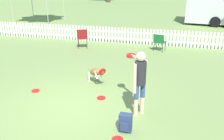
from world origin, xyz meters
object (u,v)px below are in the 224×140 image
(frisbee_near_dog, at_px, (36,91))
(folding_chair_blue_left, at_px, (159,41))
(backpack_on_grass, at_px, (125,123))
(folding_chair_center, at_px, (82,37))
(frisbee_midfield, at_px, (117,139))
(frisbee_near_handler, at_px, (101,98))
(leaping_dog, at_px, (96,72))
(handler_person, at_px, (139,76))

(frisbee_near_dog, xyz_separation_m, folding_chair_blue_left, (3.39, 5.07, 0.46))
(frisbee_near_dog, distance_m, folding_chair_blue_left, 6.12)
(backpack_on_grass, relative_size, folding_chair_center, 0.47)
(frisbee_near_dog, relative_size, frisbee_midfield, 1.00)
(frisbee_near_dog, relative_size, folding_chair_center, 0.27)
(frisbee_near_dog, bearing_deg, frisbee_near_handler, 0.48)
(leaping_dog, distance_m, folding_chair_blue_left, 4.48)
(leaping_dog, relative_size, folding_chair_blue_left, 1.08)
(frisbee_midfield, distance_m, folding_chair_center, 7.14)
(handler_person, bearing_deg, folding_chair_blue_left, 41.80)
(leaping_dog, xyz_separation_m, backpack_on_grass, (1.40, -2.32, -0.19))
(frisbee_near_dog, height_order, folding_chair_blue_left, folding_chair_blue_left)
(frisbee_midfield, relative_size, folding_chair_center, 0.27)
(handler_person, xyz_separation_m, backpack_on_grass, (-0.17, -0.84, -0.83))
(frisbee_near_handler, distance_m, folding_chair_blue_left, 5.24)
(frisbee_midfield, height_order, folding_chair_center, folding_chair_center)
(handler_person, distance_m, frisbee_near_dog, 3.42)
(frisbee_near_handler, bearing_deg, folding_chair_blue_left, 75.51)
(folding_chair_blue_left, relative_size, folding_chair_center, 0.85)
(leaping_dog, bearing_deg, backpack_on_grass, 74.70)
(folding_chair_center, bearing_deg, frisbee_near_dog, 73.61)
(frisbee_midfield, height_order, folding_chair_blue_left, folding_chair_blue_left)
(frisbee_near_handler, height_order, frisbee_near_dog, same)
(handler_person, height_order, frisbee_near_dog, handler_person)
(folding_chair_blue_left, bearing_deg, handler_person, 103.02)
(handler_person, bearing_deg, folding_chair_center, 76.47)
(frisbee_near_handler, relative_size, frisbee_near_dog, 1.00)
(leaping_dog, distance_m, frisbee_near_dog, 1.94)
(frisbee_near_handler, bearing_deg, frisbee_near_dog, -179.52)
(frisbee_near_dog, height_order, frisbee_midfield, same)
(handler_person, relative_size, leaping_dog, 1.93)
(leaping_dog, height_order, folding_chair_center, folding_chair_center)
(frisbee_near_dog, xyz_separation_m, backpack_on_grass, (3.04, -1.37, 0.20))
(frisbee_midfield, bearing_deg, leaping_dog, 115.81)
(leaping_dog, relative_size, folding_chair_center, 0.92)
(frisbee_near_handler, xyz_separation_m, folding_chair_blue_left, (1.31, 5.06, 0.46))
(handler_person, relative_size, folding_chair_center, 1.78)
(handler_person, bearing_deg, frisbee_near_dog, 124.19)
(leaping_dog, bearing_deg, handler_person, 90.31)
(frisbee_midfield, bearing_deg, folding_chair_blue_left, 86.24)
(leaping_dog, relative_size, frisbee_near_dog, 3.47)
(frisbee_near_dog, distance_m, folding_chair_center, 4.71)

